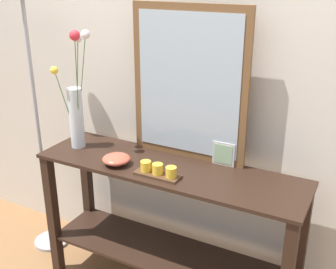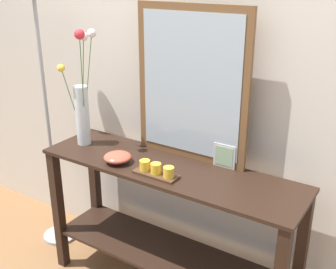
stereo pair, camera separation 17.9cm
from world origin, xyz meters
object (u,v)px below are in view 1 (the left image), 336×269
at_px(candle_tray, 158,171).
at_px(floor_lamp, 32,76).
at_px(picture_frame_small, 224,154).
at_px(decorative_bowl, 116,159).
at_px(mirror_leaning, 189,85).
at_px(tall_vase_left, 76,106).
at_px(console_table, 168,216).

height_order(candle_tray, floor_lamp, floor_lamp).
height_order(picture_frame_small, decorative_bowl, picture_frame_small).
relative_size(mirror_leaning, candle_tray, 3.44).
distance_m(candle_tray, decorative_bowl, 0.27).
bearing_deg(picture_frame_small, floor_lamp, -173.86).
relative_size(mirror_leaning, picture_frame_small, 6.40).
relative_size(tall_vase_left, decorative_bowl, 4.57).
xyz_separation_m(tall_vase_left, candle_tray, (0.60, -0.11, -0.23)).
distance_m(picture_frame_small, floor_lamp, 1.26).
relative_size(console_table, mirror_leaning, 1.79).
bearing_deg(floor_lamp, tall_vase_left, -6.43).
xyz_separation_m(candle_tray, floor_lamp, (-0.96, 0.15, 0.36)).
distance_m(tall_vase_left, decorative_bowl, 0.41).
bearing_deg(console_table, mirror_leaning, 79.92).
height_order(console_table, floor_lamp, floor_lamp).
xyz_separation_m(tall_vase_left, decorative_bowl, (0.33, -0.09, -0.23)).
bearing_deg(tall_vase_left, floor_lamp, 173.57).
relative_size(tall_vase_left, candle_tray, 2.88).
relative_size(tall_vase_left, floor_lamp, 0.39).
xyz_separation_m(mirror_leaning, tall_vase_left, (-0.63, -0.19, -0.16)).
bearing_deg(tall_vase_left, picture_frame_small, 11.39).
bearing_deg(console_table, picture_frame_small, 32.96).
bearing_deg(decorative_bowl, tall_vase_left, 164.31).
bearing_deg(candle_tray, console_table, 92.12).
bearing_deg(tall_vase_left, candle_tray, -10.12).
bearing_deg(floor_lamp, console_table, -1.99).
bearing_deg(mirror_leaning, picture_frame_small, -3.67).
bearing_deg(tall_vase_left, decorative_bowl, -15.69).
relative_size(picture_frame_small, floor_lamp, 0.07).
height_order(tall_vase_left, picture_frame_small, tall_vase_left).
bearing_deg(floor_lamp, candle_tray, -8.74).
distance_m(console_table, candle_tray, 0.36).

